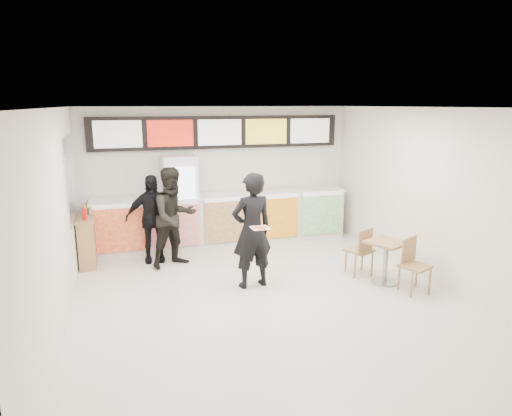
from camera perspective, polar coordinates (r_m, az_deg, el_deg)
name	(u,v)px	position (r m, az deg, el deg)	size (l,w,h in m)	color
floor	(269,299)	(7.44, 1.60, -11.35)	(7.00, 7.00, 0.00)	beige
ceiling	(270,108)	(6.78, 1.76, 12.44)	(7.00, 7.00, 0.00)	white
wall_back	(219,175)	(10.27, -4.63, 4.15)	(6.00, 6.00, 0.00)	silver
wall_left	(57,223)	(6.65, -23.62, -1.71)	(7.00, 7.00, 0.00)	silver
wall_right	(435,197)	(8.40, 21.45, 1.34)	(7.00, 7.00, 0.00)	silver
service_counter	(224,219)	(10.07, -4.03, -1.40)	(5.56, 0.77, 1.14)	silver
menu_board	(219,132)	(10.09, -4.62, 9.42)	(5.50, 0.14, 0.70)	black
drinks_fridge	(181,203)	(9.83, -9.41, 0.66)	(0.70, 0.67, 2.00)	white
mirror_panel	(72,177)	(9.00, -22.07, 3.62)	(0.01, 2.00, 1.50)	#B2B7BF
customer_main	(252,231)	(7.62, -0.51, -2.85)	(0.72, 0.47, 1.97)	black
customer_left	(174,217)	(8.77, -10.19, -1.15)	(0.93, 0.72, 1.91)	black
customer_mid	(152,218)	(9.13, -12.87, -1.28)	(1.02, 0.42, 1.74)	black
pizza_slice	(260,227)	(7.16, 0.52, -2.45)	(0.36, 0.36, 0.02)	beige
cafe_table	(386,254)	(8.21, 15.95, -5.56)	(1.01, 1.58, 0.90)	#A67F4C
condiment_ledge	(87,241)	(9.35, -20.34, -3.89)	(0.34, 0.85, 1.13)	#A67F4C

